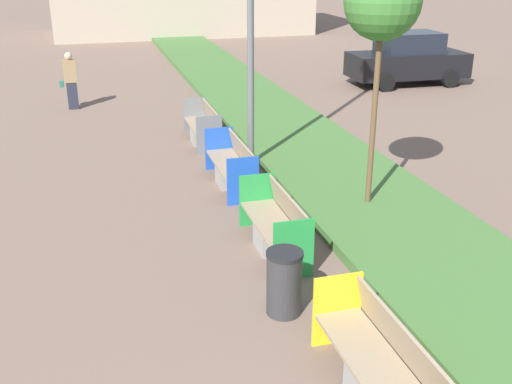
{
  "coord_description": "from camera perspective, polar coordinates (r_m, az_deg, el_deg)",
  "views": [
    {
      "loc": [
        -1.71,
        -0.89,
        4.48
      ],
      "look_at": [
        0.9,
        8.42,
        0.6
      ],
      "focal_mm": 42.0,
      "sensor_mm": 36.0,
      "label": 1
    }
  ],
  "objects": [
    {
      "name": "bench_blue_frame",
      "position": [
        12.29,
        -2.3,
        2.3
      ],
      "size": [
        0.65,
        2.14,
        0.94
      ],
      "color": "gray",
      "rests_on": "ground"
    },
    {
      "name": "bench_yellow_frame",
      "position": [
        6.69,
        11.9,
        -16.59
      ],
      "size": [
        0.65,
        2.28,
        0.94
      ],
      "color": "gray",
      "rests_on": "ground"
    },
    {
      "name": "parked_car_distant",
      "position": [
        22.68,
        14.25,
        12.17
      ],
      "size": [
        4.24,
        2.0,
        1.86
      ],
      "rotation": [
        0.0,
        0.0,
        -0.02
      ],
      "color": "black",
      "rests_on": "ground"
    },
    {
      "name": "bench_green_frame",
      "position": [
        9.62,
        1.87,
        -3.47
      ],
      "size": [
        0.65,
        2.01,
        0.94
      ],
      "color": "gray",
      "rests_on": "ground"
    },
    {
      "name": "litter_bin",
      "position": [
        7.95,
        2.7,
        -8.6
      ],
      "size": [
        0.49,
        0.49,
        0.9
      ],
      "color": "#2D2D30",
      "rests_on": "ground"
    },
    {
      "name": "planter_grass_strip",
      "position": [
        14.47,
        4.96,
        4.13
      ],
      "size": [
        2.8,
        120.0,
        0.18
      ],
      "color": "#426B33",
      "rests_on": "ground"
    },
    {
      "name": "pedestrian_walking",
      "position": [
        19.25,
        -17.24,
        10.11
      ],
      "size": [
        0.53,
        0.24,
        1.72
      ],
      "color": "#232633",
      "rests_on": "ground"
    },
    {
      "name": "sapling_tree_near",
      "position": [
        10.48,
        11.95,
        17.19
      ],
      "size": [
        1.29,
        1.29,
        4.38
      ],
      "color": "brown",
      "rests_on": "ground"
    },
    {
      "name": "bench_grey_frame",
      "position": [
        15.14,
        -5.04,
        6.01
      ],
      "size": [
        0.65,
        1.93,
        0.94
      ],
      "color": "gray",
      "rests_on": "ground"
    }
  ]
}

